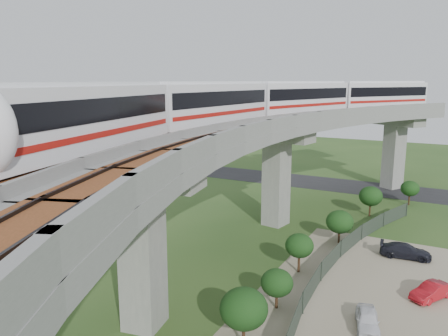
{
  "coord_description": "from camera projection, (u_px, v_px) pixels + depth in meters",
  "views": [
    {
      "loc": [
        15.95,
        -28.85,
        14.11
      ],
      "look_at": [
        0.51,
        0.2,
        7.5
      ],
      "focal_mm": 35.0,
      "sensor_mm": 36.0,
      "label": 1
    }
  ],
  "objects": [
    {
      "name": "ground",
      "position": [
        217.0,
        259.0,
        35.1
      ],
      "size": [
        160.0,
        160.0,
        0.0
      ],
      "primitive_type": "plane",
      "color": "#2B4D1E",
      "rests_on": "ground"
    },
    {
      "name": "dirt_lot",
      "position": [
        400.0,
        313.0,
        26.92
      ],
      "size": [
        18.0,
        26.0,
        0.04
      ],
      "primitive_type": "cube",
      "color": "gray",
      "rests_on": "ground"
    },
    {
      "name": "asphalt_road",
      "position": [
        320.0,
        183.0,
        61.07
      ],
      "size": [
        60.0,
        8.0,
        0.03
      ],
      "primitive_type": "cube",
      "color": "#232326",
      "rests_on": "ground"
    },
    {
      "name": "viaduct",
      "position": [
        263.0,
        152.0,
        31.55
      ],
      "size": [
        19.58,
        73.98,
        11.4
      ],
      "color": "#99968E",
      "rests_on": "ground"
    },
    {
      "name": "metro_train",
      "position": [
        277.0,
        100.0,
        40.46
      ],
      "size": [
        15.94,
        60.5,
        3.64
      ],
      "color": "white",
      "rests_on": "ground"
    },
    {
      "name": "fence",
      "position": [
        339.0,
        275.0,
        30.46
      ],
      "size": [
        3.87,
        38.73,
        1.5
      ],
      "color": "#2D382D",
      "rests_on": "ground"
    },
    {
      "name": "tree_0",
      "position": [
        410.0,
        188.0,
        49.96
      ],
      "size": [
        2.07,
        2.07,
        2.85
      ],
      "color": "#382314",
      "rests_on": "ground"
    },
    {
      "name": "tree_1",
      "position": [
        371.0,
        196.0,
        45.87
      ],
      "size": [
        2.43,
        2.43,
        3.2
      ],
      "color": "#382314",
      "rests_on": "ground"
    },
    {
      "name": "tree_2",
      "position": [
        340.0,
        222.0,
        38.16
      ],
      "size": [
        2.38,
        2.38,
        2.99
      ],
      "color": "#382314",
      "rests_on": "ground"
    },
    {
      "name": "tree_3",
      "position": [
        299.0,
        246.0,
        32.27
      ],
      "size": [
        2.11,
        2.11,
        3.02
      ],
      "color": "#382314",
      "rests_on": "ground"
    },
    {
      "name": "tree_4",
      "position": [
        277.0,
        283.0,
        27.18
      ],
      "size": [
        2.04,
        2.04,
        2.61
      ],
      "color": "#382314",
      "rests_on": "ground"
    },
    {
      "name": "tree_5",
      "position": [
        244.0,
        309.0,
        23.27
      ],
      "size": [
        2.61,
        2.61,
        3.28
      ],
      "color": "#382314",
      "rests_on": "ground"
    },
    {
      "name": "car_white",
      "position": [
        368.0,
        320.0,
        25.12
      ],
      "size": [
        2.02,
        3.38,
        1.08
      ],
      "primitive_type": "imported",
      "rotation": [
        0.0,
        0.0,
        0.25
      ],
      "color": "silver",
      "rests_on": "dirt_lot"
    },
    {
      "name": "car_red",
      "position": [
        432.0,
        291.0,
        28.55
      ],
      "size": [
        2.67,
        3.35,
        1.07
      ],
      "primitive_type": "imported",
      "rotation": [
        0.0,
        0.0,
        -0.56
      ],
      "color": "#A00E17",
      "rests_on": "dirt_lot"
    },
    {
      "name": "car_dark",
      "position": [
        405.0,
        251.0,
        35.22
      ],
      "size": [
        4.07,
        1.97,
        1.14
      ],
      "primitive_type": "imported",
      "rotation": [
        0.0,
        0.0,
        1.67
      ],
      "color": "black",
      "rests_on": "dirt_lot"
    }
  ]
}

